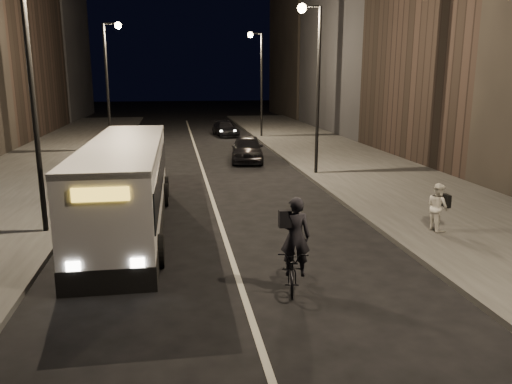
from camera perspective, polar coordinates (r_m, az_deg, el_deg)
name	(u,v)px	position (r m, az deg, el deg)	size (l,w,h in m)	color
ground	(236,271)	(13.15, -2.32, -9.06)	(180.00, 180.00, 0.00)	black
sidewalk_right	(356,166)	(28.34, 11.38, 2.98)	(7.00, 70.00, 0.16)	#353533
sidewalk_left	(34,175)	(27.45, -24.06, 1.76)	(7.00, 70.00, 0.16)	#353533
building_row_right	(392,4)	(43.61, 15.26, 20.02)	(8.00, 61.00, 21.00)	black
streetlight_right_mid	(313,67)	(25.02, 6.58, 13.99)	(1.20, 0.44, 8.12)	black
streetlight_right_far	(258,70)	(40.66, 0.26, 13.73)	(1.20, 0.44, 8.12)	black
streetlight_left_near	(39,62)	(16.55, -23.58, 13.46)	(1.20, 0.44, 8.12)	black
streetlight_left_far	(110,69)	(34.30, -16.29, 13.32)	(1.20, 0.44, 8.12)	black
city_bus	(126,182)	(16.92, -14.61, 1.16)	(2.62, 10.77, 2.89)	silver
cyclist_on_bicycle	(293,258)	(11.93, 4.29, -7.52)	(1.11, 2.09, 2.29)	black
pedestrian_woman	(438,207)	(16.77, 20.05, -1.61)	(0.74, 0.58, 1.53)	silver
car_near	(247,149)	(29.52, -1.02, 4.99)	(1.81, 4.51, 1.53)	black
car_mid	(142,139)	(34.76, -12.89, 5.90)	(1.63, 4.67, 1.54)	#3E3D40
car_far	(225,129)	(42.24, -3.51, 7.21)	(1.69, 4.15, 1.20)	black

